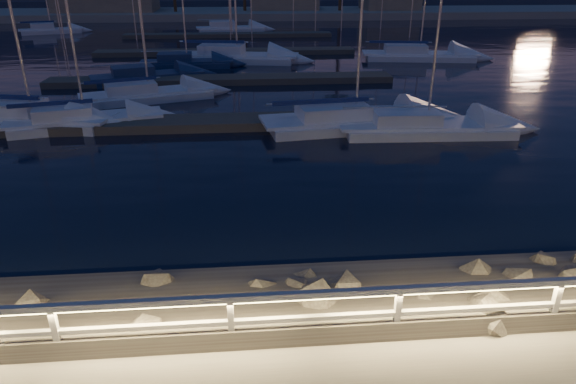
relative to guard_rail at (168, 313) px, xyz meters
name	(u,v)px	position (x,y,z in m)	size (l,w,h in m)	color
ground	(176,348)	(0.07, 0.00, -0.77)	(400.00, 400.00, 0.00)	gray
harbor_water	(224,73)	(0.07, 31.22, -1.74)	(400.00, 440.00, 0.60)	black
guard_rail	(168,313)	(0.00, 0.00, 0.00)	(44.11, 0.12, 1.06)	silver
riprap	(31,326)	(-2.83, 1.02, -0.89)	(36.27, 2.91, 1.39)	slate
floating_docks	(224,63)	(0.07, 32.50, -1.17)	(22.00, 36.00, 0.40)	#514A43
far_shore	(231,11)	(-0.06, 74.05, -0.48)	(160.00, 14.00, 5.20)	gray
sailboat_b	(29,117)	(-8.62, 16.88, -0.94)	(7.92, 3.88, 13.02)	silver
sailboat_c	(145,93)	(-4.04, 21.59, -0.97)	(7.63, 4.34, 12.50)	silver
sailboat_d	(422,125)	(9.34, 14.11, -0.97)	(8.06, 2.75, 13.44)	silver
sailboat_f	(81,119)	(-6.11, 16.36, -0.97)	(7.17, 3.59, 11.78)	silver
sailboat_g	(145,75)	(-4.95, 26.95, -0.98)	(7.38, 4.23, 12.10)	navy
sailboat_h	(351,119)	(6.32, 15.26, -0.95)	(8.96, 3.68, 14.72)	silver
sailboat_j	(185,62)	(-2.85, 31.86, -0.97)	(6.88, 2.37, 11.55)	navy
sailboat_k	(234,56)	(0.79, 34.04, -0.90)	(9.79, 4.52, 16.04)	silver
sailboat_l	(416,54)	(15.44, 33.79, -0.93)	(9.36, 4.11, 15.31)	silver
sailboat_m	(50,30)	(-20.11, 54.94, -0.95)	(6.94, 4.07, 11.50)	silver
sailboat_n	(229,28)	(0.07, 54.76, -0.93)	(8.18, 3.39, 13.54)	silver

